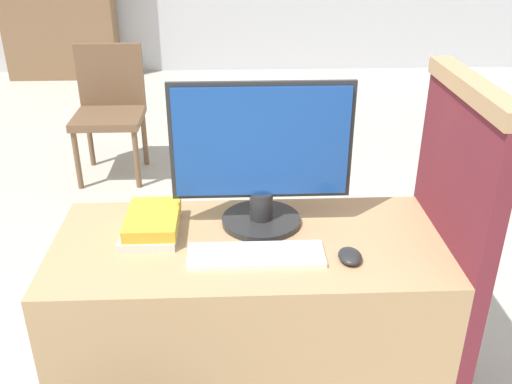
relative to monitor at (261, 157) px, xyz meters
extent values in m
cube|color=tan|center=(-0.05, -0.11, -0.60)|extent=(1.21, 0.56, 0.73)
cube|color=maroon|center=(0.58, -0.11, -0.37)|extent=(0.05, 0.57, 1.18)
cube|color=tan|center=(0.58, -0.11, 0.24)|extent=(0.07, 0.57, 0.05)
cylinder|color=#282828|center=(0.00, 0.00, -0.22)|extent=(0.26, 0.26, 0.02)
cylinder|color=#282828|center=(0.00, 0.00, -0.17)|extent=(0.08, 0.08, 0.09)
cube|color=#282828|center=(0.00, 0.00, 0.05)|extent=(0.56, 0.01, 0.38)
cube|color=#19479E|center=(0.00, 0.00, 0.05)|extent=(0.53, 0.02, 0.35)
cube|color=white|center=(-0.03, -0.21, -0.23)|extent=(0.40, 0.13, 0.02)
ellipsoid|color=#262626|center=(0.25, -0.23, -0.22)|extent=(0.07, 0.09, 0.03)
cube|color=silver|center=(-0.35, -0.06, -0.22)|extent=(0.17, 0.21, 0.03)
cube|color=gold|center=(-0.34, -0.05, -0.19)|extent=(0.16, 0.24, 0.04)
cylinder|color=brown|center=(-1.09, 1.80, -0.76)|extent=(0.04, 0.04, 0.39)
cylinder|color=brown|center=(-0.71, 1.80, -0.76)|extent=(0.04, 0.04, 0.39)
cylinder|color=brown|center=(-1.09, 2.18, -0.76)|extent=(0.04, 0.04, 0.39)
cylinder|color=brown|center=(-0.71, 2.18, -0.76)|extent=(0.04, 0.04, 0.39)
cube|color=brown|center=(-0.90, 1.99, -0.54)|extent=(0.44, 0.44, 0.05)
cube|color=brown|center=(-0.90, 2.19, -0.31)|extent=(0.44, 0.04, 0.42)
camera|label=1|loc=(-0.09, -1.62, 0.69)|focal=40.00mm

